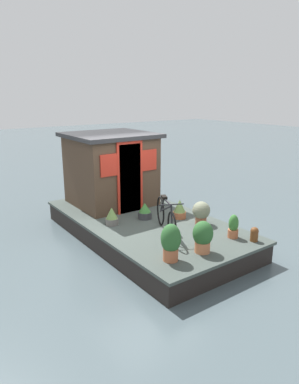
{
  "coord_description": "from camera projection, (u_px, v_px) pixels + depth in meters",
  "views": [
    {
      "loc": [
        -6.39,
        4.45,
        3.32
      ],
      "look_at": [
        -0.2,
        0.0,
        1.18
      ],
      "focal_mm": 32.71,
      "sensor_mm": 36.0,
      "label": 1
    }
  ],
  "objects": [
    {
      "name": "potted_plant_succulent",
      "position": [
        201.0,
        212.0,
        7.84
      ],
      "size": [
        0.4,
        0.4,
        0.53
      ],
      "color": "#935138",
      "rests_on": "houseboat_deck"
    },
    {
      "name": "ground_plane",
      "position": [
        145.0,
        238.0,
        8.39
      ],
      "size": [
        60.0,
        60.0,
        0.0
      ],
      "primitive_type": "plane",
      "color": "#4C5B60"
    },
    {
      "name": "potted_plant_basil",
      "position": [
        233.0,
        227.0,
        7.12
      ],
      "size": [
        0.21,
        0.21,
        0.49
      ],
      "color": "#B2603D",
      "rests_on": "houseboat_deck"
    },
    {
      "name": "bicycle",
      "position": [
        166.0,
        217.0,
        7.3
      ],
      "size": [
        1.54,
        0.79,
        0.79
      ],
      "color": "black",
      "rests_on": "houseboat_deck"
    },
    {
      "name": "houseboat_cabin",
      "position": [
        111.0,
        169.0,
        9.21
      ],
      "size": [
        2.03,
        2.11,
        1.87
      ],
      "color": "#4C3828",
      "rests_on": "houseboat_deck"
    },
    {
      "name": "potted_plant_geranium",
      "position": [
        112.0,
        216.0,
        7.84
      ],
      "size": [
        0.29,
        0.29,
        0.4
      ],
      "color": "slate",
      "rests_on": "houseboat_deck"
    },
    {
      "name": "houseboat_deck",
      "position": [
        145.0,
        228.0,
        8.33
      ],
      "size": [
        5.3,
        2.76,
        0.48
      ],
      "color": "#424C47",
      "rests_on": "ground_plane"
    },
    {
      "name": "potted_plant_rosemary",
      "position": [
        203.0,
        236.0,
        6.43
      ],
      "size": [
        0.38,
        0.38,
        0.61
      ],
      "color": "#C6754C",
      "rests_on": "houseboat_deck"
    },
    {
      "name": "potted_plant_lavender",
      "position": [
        171.0,
        242.0,
        6.1
      ],
      "size": [
        0.36,
        0.36,
        0.68
      ],
      "color": "#B2603D",
      "rests_on": "houseboat_deck"
    },
    {
      "name": "mooring_bollard",
      "position": [
        254.0,
        234.0,
        6.96
      ],
      "size": [
        0.16,
        0.16,
        0.3
      ],
      "color": "brown",
      "rests_on": "houseboat_deck"
    },
    {
      "name": "potted_plant_sage",
      "position": [
        180.0,
        209.0,
        8.26
      ],
      "size": [
        0.31,
        0.31,
        0.45
      ],
      "color": "#B2603D",
      "rests_on": "houseboat_deck"
    },
    {
      "name": "potted_plant_ivy",
      "position": [
        145.0,
        211.0,
        8.23
      ],
      "size": [
        0.32,
        0.32,
        0.39
      ],
      "color": "#38383D",
      "rests_on": "houseboat_deck"
    }
  ]
}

